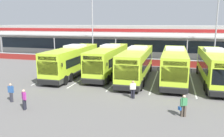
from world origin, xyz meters
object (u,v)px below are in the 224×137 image
(lamp_post_west, at_px, (92,24))
(coach_bus_left_centre, at_px, (108,61))
(pedestrian_with_handbag, at_px, (183,105))
(coach_bus_rightmost, at_px, (214,68))
(pedestrian_child, at_px, (24,99))
(coach_bus_leftmost, at_px, (72,61))
(coach_bus_right_centre, at_px, (174,65))
(coach_bus_centre, at_px, (136,64))
(pedestrian_in_dark_coat, at_px, (11,92))
(pedestrian_near_bin, at_px, (133,89))
(lamp_post_centre, at_px, (217,25))

(lamp_post_west, bearing_deg, coach_bus_left_centre, -60.44)
(coach_bus_left_centre, xyz_separation_m, pedestrian_with_handbag, (8.92, -11.64, -0.93))
(coach_bus_rightmost, xyz_separation_m, pedestrian_child, (-15.33, -12.29, -0.91))
(coach_bus_leftmost, bearing_deg, coach_bus_right_centre, 1.77)
(coach_bus_left_centre, distance_m, coach_bus_centre, 4.14)
(coach_bus_right_centre, bearing_deg, pedestrian_in_dark_coat, -139.96)
(coach_bus_leftmost, distance_m, coach_bus_left_centre, 4.58)
(coach_bus_left_centre, relative_size, pedestrian_near_bin, 7.51)
(pedestrian_child, relative_size, lamp_post_west, 0.15)
(coach_bus_right_centre, xyz_separation_m, pedestrian_in_dark_coat, (-13.24, -11.13, -0.91))
(coach_bus_left_centre, xyz_separation_m, pedestrian_near_bin, (4.73, -8.60, -0.91))
(coach_bus_right_centre, relative_size, coach_bus_rightmost, 1.00)
(coach_bus_rightmost, bearing_deg, coach_bus_left_centre, 174.61)
(coach_bus_centre, distance_m, pedestrian_in_dark_coat, 13.99)
(pedestrian_with_handbag, bearing_deg, pedestrian_near_bin, 144.06)
(lamp_post_west, height_order, lamp_post_centre, same)
(coach_bus_leftmost, distance_m, coach_bus_rightmost, 16.79)
(pedestrian_in_dark_coat, distance_m, pedestrian_near_bin, 10.44)
(coach_bus_right_centre, bearing_deg, pedestrian_child, -131.78)
(pedestrian_in_dark_coat, bearing_deg, coach_bus_leftmost, 86.14)
(coach_bus_rightmost, bearing_deg, coach_bus_centre, -177.90)
(pedestrian_child, bearing_deg, lamp_post_west, 97.20)
(pedestrian_with_handbag, bearing_deg, coach_bus_centre, 116.50)
(coach_bus_leftmost, height_order, pedestrian_near_bin, coach_bus_leftmost)
(coach_bus_rightmost, height_order, lamp_post_west, lamp_post_west)
(coach_bus_centre, bearing_deg, coach_bus_left_centre, 158.92)
(coach_bus_right_centre, xyz_separation_m, pedestrian_near_bin, (-3.45, -7.50, -0.91))
(pedestrian_in_dark_coat, bearing_deg, pedestrian_with_handbag, 2.39)
(pedestrian_near_bin, bearing_deg, lamp_post_centre, 62.95)
(coach_bus_leftmost, distance_m, coach_bus_centre, 8.20)
(coach_bus_centre, height_order, lamp_post_centre, lamp_post_centre)
(coach_bus_leftmost, height_order, pedestrian_in_dark_coat, coach_bus_leftmost)
(coach_bus_centre, distance_m, pedestrian_with_handbag, 11.38)
(pedestrian_near_bin, distance_m, lamp_post_west, 22.41)
(coach_bus_centre, relative_size, lamp_post_centre, 1.11)
(pedestrian_in_dark_coat, distance_m, lamp_post_west, 23.25)
(pedestrian_near_bin, bearing_deg, coach_bus_leftmost, 141.87)
(coach_bus_left_centre, relative_size, coach_bus_right_centre, 1.00)
(pedestrian_child, xyz_separation_m, pedestrian_near_bin, (7.61, 4.87, 0.00))
(coach_bus_centre, bearing_deg, coach_bus_leftmost, 179.95)
(pedestrian_in_dark_coat, height_order, lamp_post_centre, lamp_post_centre)
(coach_bus_left_centre, relative_size, pedestrian_with_handbag, 7.51)
(coach_bus_rightmost, xyz_separation_m, pedestrian_near_bin, (-7.72, -7.42, -0.91))
(pedestrian_with_handbag, xyz_separation_m, pedestrian_child, (-11.80, -1.83, 0.02))
(pedestrian_near_bin, distance_m, lamp_post_centre, 20.97)
(coach_bus_rightmost, distance_m, pedestrian_in_dark_coat, 20.72)
(pedestrian_with_handbag, bearing_deg, coach_bus_right_centre, 94.04)
(coach_bus_rightmost, height_order, pedestrian_child, coach_bus_rightmost)
(lamp_post_centre, bearing_deg, pedestrian_with_handbag, -103.41)
(pedestrian_with_handbag, xyz_separation_m, lamp_post_centre, (5.03, 21.08, 5.43))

